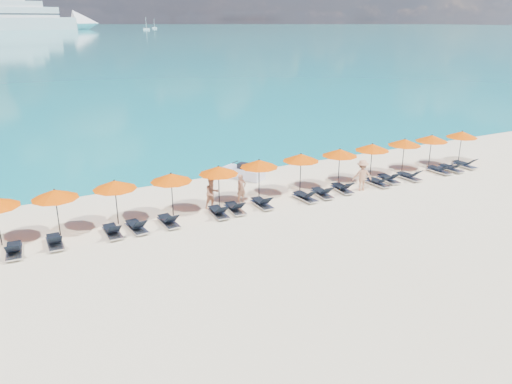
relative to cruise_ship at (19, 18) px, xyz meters
name	(u,v)px	position (x,y,z in m)	size (l,w,h in m)	color
ground	(286,235)	(-22.99, -509.73, -10.71)	(1400.00, 1400.00, 0.00)	beige
cruise_ship	(19,18)	(0.00, 0.00, 0.00)	(149.44, 39.22, 41.14)	white
sailboat_near	(146,29)	(106.54, -40.37, -9.59)	(5.95, 1.98, 10.91)	white
sailboat_far	(154,28)	(134.45, 25.25, -9.71)	(5.31, 1.77, 9.73)	white
jetski	(244,172)	(-20.78, -500.96, -10.32)	(2.13, 2.81, 0.95)	white
beachgoer_a	(241,189)	(-22.87, -504.80, -9.92)	(0.57, 0.38, 1.57)	tan
beachgoer_b	(212,193)	(-24.63, -504.90, -9.87)	(0.81, 0.47, 1.66)	tan
beachgoer_c	(362,175)	(-15.79, -506.28, -9.79)	(1.18, 0.55, 1.83)	tan
umbrella_3	(55,194)	(-32.24, -504.82, -8.69)	(2.10, 2.10, 2.28)	black
umbrella_4	(115,185)	(-29.55, -504.72, -8.69)	(2.10, 2.10, 2.28)	black
umbrella_5	(171,177)	(-26.79, -504.88, -8.69)	(2.10, 2.10, 2.28)	black
umbrella_6	(218,170)	(-24.20, -504.82, -8.69)	(2.10, 2.10, 2.28)	black
umbrella_7	(259,163)	(-21.72, -504.69, -8.69)	(2.10, 2.10, 2.28)	black
umbrella_8	(301,157)	(-19.01, -504.69, -8.69)	(2.10, 2.10, 2.28)	black
umbrella_9	(340,152)	(-16.37, -504.83, -8.69)	(2.10, 2.10, 2.28)	black
umbrella_10	(372,147)	(-13.82, -504.72, -8.69)	(2.10, 2.10, 2.28)	black
umbrella_11	(405,142)	(-11.12, -504.67, -8.69)	(2.10, 2.10, 2.28)	black
umbrella_12	(432,138)	(-8.72, -504.66, -8.69)	(2.10, 2.10, 2.28)	black
umbrella_13	(462,134)	(-6.00, -504.77, -8.69)	(2.10, 2.10, 2.28)	black
lounger_4	(14,250)	(-34.26, -506.10, -10.47)	(0.75, 1.74, 0.66)	silver
lounger_5	(55,241)	(-32.61, -505.98, -10.47)	(0.65, 1.71, 0.66)	silver
lounger_6	(112,231)	(-30.11, -506.02, -10.47)	(0.64, 1.71, 0.66)	silver
lounger_7	(137,226)	(-28.98, -506.01, -10.47)	(0.77, 1.75, 0.66)	silver
lounger_8	(169,221)	(-27.42, -506.04, -10.47)	(0.69, 1.72, 0.66)	silver
lounger_9	(218,212)	(-24.81, -506.10, -10.47)	(0.71, 1.73, 0.66)	silver
lounger_10	(235,208)	(-23.82, -505.98, -10.47)	(0.71, 1.73, 0.66)	silver
lounger_11	(262,203)	(-22.23, -505.97, -10.47)	(0.65, 1.71, 0.66)	silver
lounger_12	(305,196)	(-19.65, -506.20, -10.47)	(0.74, 1.74, 0.66)	silver
lounger_13	(322,193)	(-18.45, -506.14, -10.47)	(0.76, 1.75, 0.66)	silver
lounger_14	(342,188)	(-16.95, -505.99, -10.47)	(0.77, 1.75, 0.66)	silver
lounger_15	(378,182)	(-14.37, -506.08, -10.47)	(0.71, 1.73, 0.66)	silver
lounger_16	(389,178)	(-13.30, -505.84, -10.47)	(0.79, 1.75, 0.66)	silver
lounger_17	(409,176)	(-11.84, -506.06, -10.47)	(0.75, 1.74, 0.66)	silver
lounger_18	(439,170)	(-9.09, -505.94, -10.47)	(0.71, 1.73, 0.66)	silver
lounger_19	(451,168)	(-8.09, -506.00, -10.47)	(0.72, 1.73, 0.66)	silver
lounger_20	(465,164)	(-6.61, -505.81, -10.47)	(0.73, 1.74, 0.66)	silver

